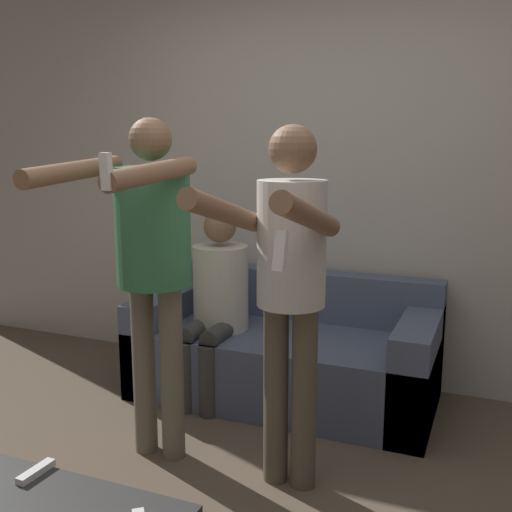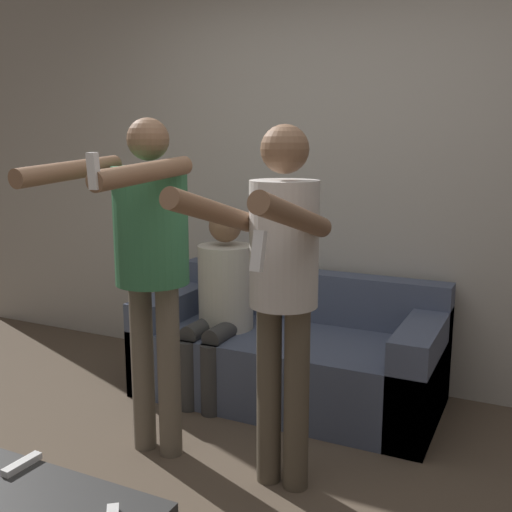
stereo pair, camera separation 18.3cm
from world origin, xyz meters
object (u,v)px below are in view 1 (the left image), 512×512
at_px(person_standing_left, 151,248).
at_px(person_seated, 217,297).
at_px(remote_far, 36,472).
at_px(couch, 285,354).
at_px(person_standing_right, 289,272).

height_order(person_standing_left, person_seated, person_standing_left).
bearing_deg(remote_far, couch, 81.22).
bearing_deg(person_seated, couch, 22.25).
height_order(person_standing_right, person_seated, person_standing_right).
xyz_separation_m(couch, remote_far, (-0.27, -1.76, 0.14)).
relative_size(person_standing_right, person_seated, 1.41).
distance_m(person_standing_left, remote_far, 1.07).
xyz_separation_m(person_standing_left, person_standing_right, (0.67, -0.01, -0.05)).
distance_m(person_standing_left, person_seated, 0.86).
bearing_deg(person_standing_left, remote_far, -85.89).
bearing_deg(person_seated, person_standing_right, -46.70).
relative_size(person_standing_left, person_standing_right, 1.02).
distance_m(person_seated, remote_far, 1.63).
bearing_deg(person_seated, remote_far, -86.38).
relative_size(person_seated, remote_far, 7.38).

